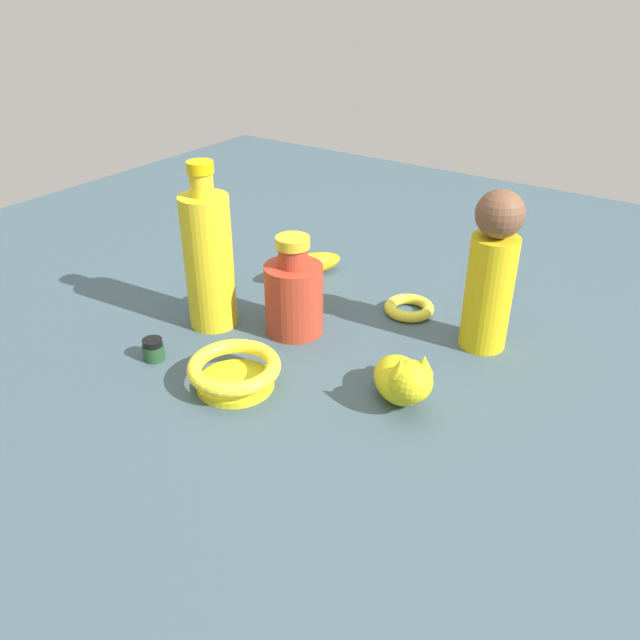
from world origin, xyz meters
TOP-DOWN VIEW (x-y plane):
  - ground at (0.00, 0.00)m, footprint 2.00×2.00m
  - bottle_short at (-0.03, -0.07)m, footprint 0.09×0.09m
  - cat_figurine at (0.04, 0.16)m, footprint 0.11×0.12m
  - bottle_tall at (0.02, -0.20)m, footprint 0.08×0.08m
  - bangle at (-0.19, 0.05)m, footprint 0.08×0.08m
  - bowl at (0.14, -0.05)m, footprint 0.13×0.13m
  - banana at (-0.21, -0.18)m, footprint 0.16×0.11m
  - person_figure_adult at (-0.16, 0.19)m, footprint 0.08×0.08m
  - nail_polish_jar at (0.15, -0.20)m, footprint 0.03×0.03m

SIDE VIEW (x-z plane):
  - ground at x=0.00m, z-range 0.00..0.00m
  - bangle at x=-0.19m, z-range 0.00..0.02m
  - nail_polish_jar at x=0.15m, z-range 0.00..0.03m
  - banana at x=-0.21m, z-range 0.00..0.04m
  - bowl at x=0.14m, z-range 0.00..0.05m
  - cat_figurine at x=0.04m, z-range -0.01..0.08m
  - bottle_short at x=-0.03m, z-range -0.02..0.15m
  - bottle_tall at x=0.02m, z-range -0.02..0.25m
  - person_figure_adult at x=-0.16m, z-range 0.00..0.25m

